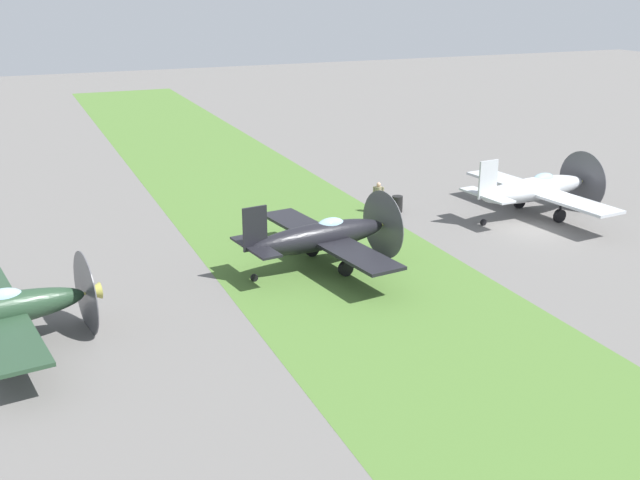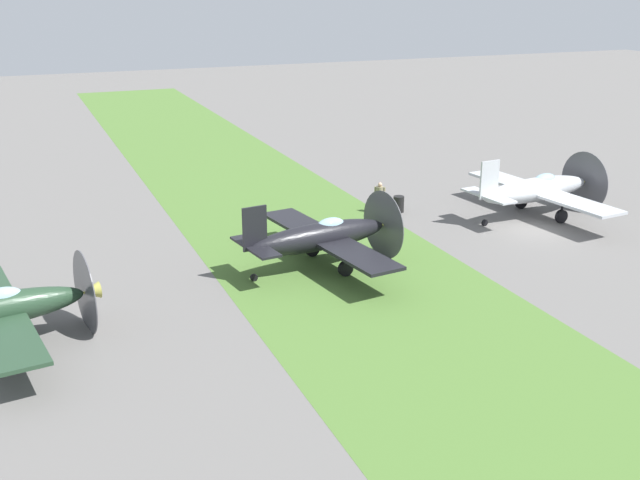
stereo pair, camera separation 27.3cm
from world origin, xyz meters
name	(u,v)px [view 2 (the right image)]	position (x,y,z in m)	size (l,w,h in m)	color
ground_plane	(535,229)	(0.00, 0.00, 0.00)	(160.00, 160.00, 0.00)	#605E5B
grass_verge	(328,258)	(0.00, -11.70, 0.00)	(120.00, 11.00, 0.01)	#476B2D
airplane_lead	(538,189)	(-1.78, 1.35, 1.52)	(10.27, 8.14, 3.64)	#B2B7BC
airplane_wingman	(322,236)	(1.00, -12.41, 1.46)	(9.82, 7.81, 3.48)	black
ground_crew_chief	(380,197)	(-5.61, -6.24, 0.91)	(0.45, 0.51, 1.73)	#847A5B
fuel_drum	(399,204)	(-5.36, -5.19, 0.45)	(0.60, 0.60, 0.90)	black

